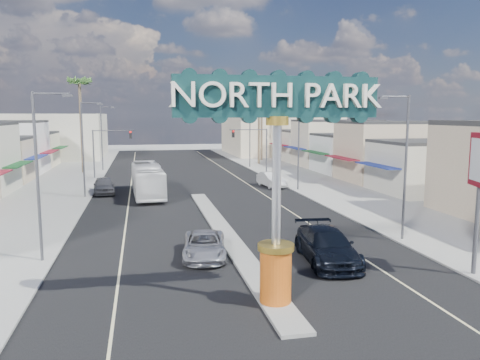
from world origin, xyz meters
name	(u,v)px	position (x,y,z in m)	size (l,w,h in m)	color
ground	(196,194)	(0.00, 30.00, 0.00)	(160.00, 160.00, 0.00)	gray
road	(196,194)	(0.00, 30.00, 0.01)	(20.00, 120.00, 0.01)	black
median_island	(225,232)	(0.00, 14.00, 0.08)	(1.30, 30.00, 0.16)	gray
sidewalk_left	(47,199)	(-14.00, 30.00, 0.06)	(8.00, 120.00, 0.12)	gray
sidewalk_right	(328,189)	(14.00, 30.00, 0.06)	(8.00, 120.00, 0.12)	gray
storefront_row_right	(361,151)	(24.00, 43.00, 3.00)	(12.00, 42.00, 6.00)	#B7B29E
backdrop_far_left	(47,136)	(-22.00, 75.00, 4.00)	(20.00, 20.00, 8.00)	#B7B29E
backdrop_far_right	(279,134)	(22.00, 75.00, 4.00)	(20.00, 20.00, 8.00)	beige
gateway_sign	(277,163)	(0.00, 1.98, 5.93)	(8.20, 1.50, 9.15)	#D95510
traffic_signal_left	(109,144)	(-9.18, 43.99, 4.27)	(5.09, 0.45, 6.00)	#47474C
traffic_signal_right	(253,142)	(9.18, 43.99, 4.27)	(5.09, 0.45, 6.00)	#47474C
streetlight_l_near	(40,168)	(-10.43, 10.00, 5.07)	(2.03, 0.22, 9.00)	#47474C
streetlight_l_mid	(85,145)	(-10.43, 30.00, 5.07)	(2.03, 0.22, 9.00)	#47474C
streetlight_l_far	(103,135)	(-10.43, 52.00, 5.07)	(2.03, 0.22, 9.00)	#47474C
streetlight_r_near	(404,160)	(10.43, 10.00, 5.07)	(2.03, 0.22, 9.00)	#47474C
streetlight_r_mid	(297,142)	(10.43, 30.00, 5.07)	(2.03, 0.22, 9.00)	#47474C
streetlight_r_far	(249,134)	(10.43, 52.00, 5.07)	(2.03, 0.22, 9.00)	#47474C
palm_left_far	(79,87)	(-13.00, 50.00, 11.50)	(2.60, 2.60, 13.10)	brown
palm_right_mid	(259,97)	(13.00, 56.00, 10.60)	(2.60, 2.60, 12.10)	brown
palm_right_far	(262,88)	(15.00, 62.00, 12.39)	(2.60, 2.60, 14.10)	brown
suv_left	(204,245)	(-2.00, 9.11, 0.69)	(2.29, 4.96, 1.38)	#B1B1B6
suv_right	(327,246)	(4.29, 6.93, 0.89)	(2.50, 6.14, 1.78)	black
car_parked_left	(104,185)	(-9.00, 32.09, 0.84)	(1.98, 4.93, 1.68)	#5A5A5E
car_parked_right	(271,180)	(8.56, 32.96, 0.80)	(1.69, 4.86, 1.60)	silver
city_bus	(147,180)	(-4.75, 30.02, 1.56)	(2.62, 11.19, 3.12)	silver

